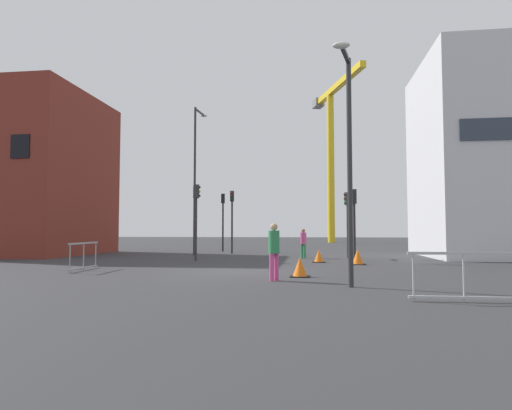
{
  "coord_description": "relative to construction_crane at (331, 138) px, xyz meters",
  "views": [
    {
      "loc": [
        2.89,
        -16.1,
        1.55
      ],
      "look_at": [
        0.0,
        5.69,
        2.81
      ],
      "focal_mm": 30.87,
      "sensor_mm": 36.0,
      "label": 1
    }
  ],
  "objects": [
    {
      "name": "ground",
      "position": [
        -5.11,
        -39.66,
        -13.15
      ],
      "size": [
        160.0,
        160.0,
        0.0
      ],
      "primitive_type": "plane",
      "color": "#333335"
    },
    {
      "name": "brick_building",
      "position": [
        -20.36,
        -29.69,
        -8.03
      ],
      "size": [
        7.99,
        8.87,
        10.22
      ],
      "color": "maroon",
      "rests_on": "ground"
    },
    {
      "name": "office_block",
      "position": [
        9.04,
        -28.53,
        -7.35
      ],
      "size": [
        9.63,
        8.97,
        11.59
      ],
      "color": "silver",
      "rests_on": "ground"
    },
    {
      "name": "construction_crane",
      "position": [
        0.0,
        0.0,
        0.0
      ],
      "size": [
        5.76,
        15.27,
        19.64
      ],
      "color": "yellow",
      "rests_on": "ground"
    },
    {
      "name": "streetlamp_tall",
      "position": [
        -9.55,
        -29.19,
        -7.83
      ],
      "size": [
        0.44,
        1.8,
        9.24
      ],
      "color": "#2D2D30",
      "rests_on": "ground"
    },
    {
      "name": "streetlamp_short",
      "position": [
        -1.28,
        -43.65,
        -9.38
      ],
      "size": [
        0.56,
        1.4,
        6.36
      ],
      "color": "#2D2D30",
      "rests_on": "ground"
    },
    {
      "name": "traffic_light_median",
      "position": [
        -0.39,
        -30.89,
        -10.67
      ],
      "size": [
        0.39,
        0.33,
        3.65
      ],
      "color": "#2D2D30",
      "rests_on": "ground"
    },
    {
      "name": "traffic_light_near",
      "position": [
        -8.87,
        -24.14,
        -10.33
      ],
      "size": [
        0.26,
        0.38,
        4.22
      ],
      "color": "black",
      "rests_on": "ground"
    },
    {
      "name": "traffic_light_far",
      "position": [
        -7.66,
        -26.96,
        -10.36
      ],
      "size": [
        0.26,
        0.38,
        4.16
      ],
      "color": "#232326",
      "rests_on": "ground"
    },
    {
      "name": "traffic_light_corner",
      "position": [
        -0.29,
        -33.89,
        -10.74
      ],
      "size": [
        0.26,
        0.38,
        3.54
      ],
      "color": "#232326",
      "rests_on": "ground"
    },
    {
      "name": "traffic_light_crosswalk",
      "position": [
        -8.22,
        -33.86,
        -10.53
      ],
      "size": [
        0.39,
        0.34,
        3.89
      ],
      "color": "#2D2D30",
      "rests_on": "ground"
    },
    {
      "name": "pedestrian_walking",
      "position": [
        -3.46,
        -42.23,
        -12.12
      ],
      "size": [
        0.34,
        0.34,
        1.76
      ],
      "color": "#D14C8C",
      "rests_on": "ground"
    },
    {
      "name": "pedestrian_waiting",
      "position": [
        -2.84,
        -31.08,
        -12.2
      ],
      "size": [
        0.34,
        0.34,
        1.63
      ],
      "color": "#2D844C",
      "rests_on": "ground"
    },
    {
      "name": "safety_barrier_mid_span",
      "position": [
        -11.01,
        -39.84,
        -12.58
      ],
      "size": [
        0.18,
        2.33,
        1.08
      ],
      "color": "gray",
      "rests_on": "ground"
    },
    {
      "name": "safety_barrier_right_run",
      "position": [
        0.96,
        -45.72,
        -12.58
      ],
      "size": [
        2.34,
        0.11,
        1.08
      ],
      "color": "#B2B5BA",
      "rests_on": "ground"
    },
    {
      "name": "traffic_cone_striped",
      "position": [
        -0.29,
        -35.38,
        -12.82
      ],
      "size": [
        0.69,
        0.69,
        0.7
      ],
      "color": "black",
      "rests_on": "ground"
    },
    {
      "name": "traffic_cone_on_verge",
      "position": [
        -2.02,
        -34.26,
        -12.86
      ],
      "size": [
        0.61,
        0.61,
        0.62
      ],
      "color": "black",
      "rests_on": "ground"
    },
    {
      "name": "traffic_cone_by_barrier",
      "position": [
        -2.71,
        -41.0,
        -12.84
      ],
      "size": [
        0.65,
        0.65,
        0.66
      ],
      "color": "black",
      "rests_on": "ground"
    }
  ]
}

